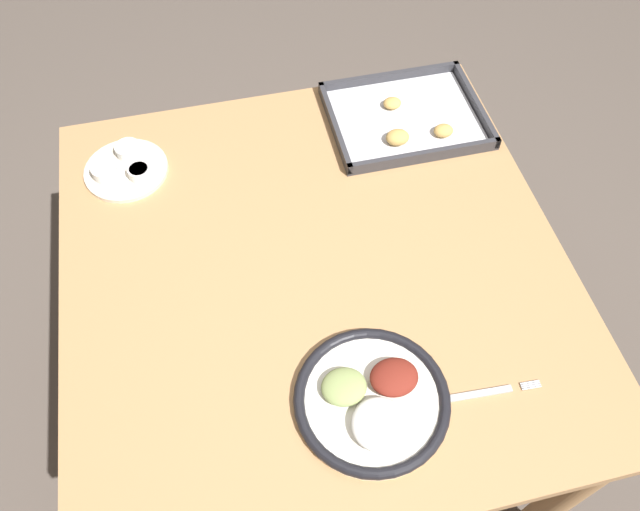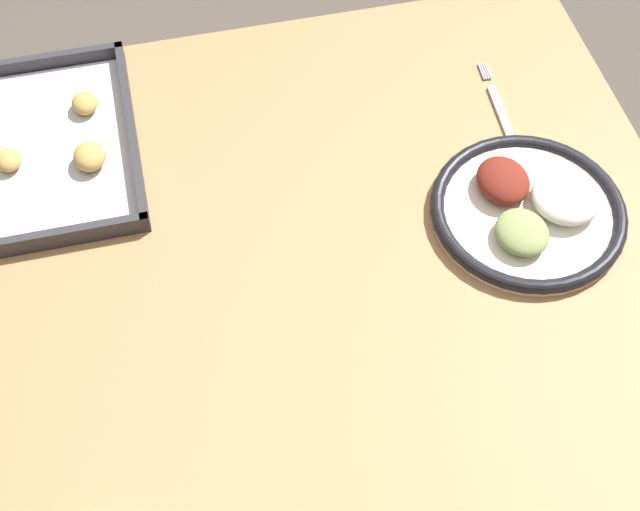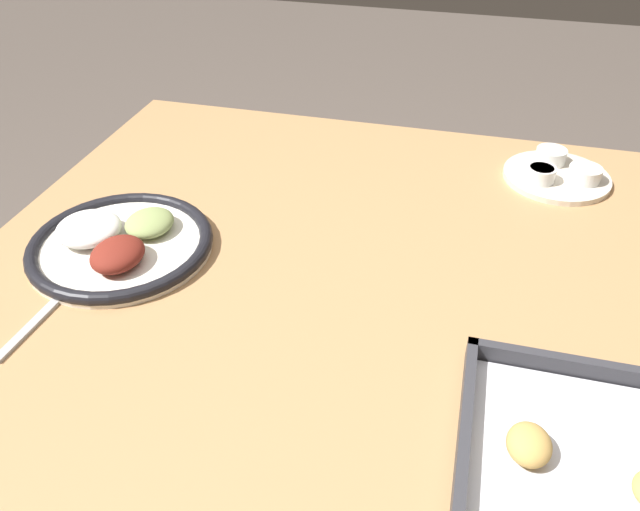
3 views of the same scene
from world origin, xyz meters
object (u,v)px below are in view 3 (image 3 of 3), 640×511
object	(u,v)px
fork	(31,326)
saucer_plate	(558,173)
baking_tray	(600,505)
dinner_plate	(119,243)

from	to	relation	value
fork	saucer_plate	distance (m)	0.87
fork	baking_tray	size ratio (longest dim) A/B	0.60
dinner_plate	baking_tray	distance (m)	0.70
fork	dinner_plate	bearing A→B (deg)	174.61
fork	baking_tray	world-z (taller)	baking_tray
fork	baking_tray	xyz separation A→B (m)	(0.09, 0.67, 0.01)
dinner_plate	fork	size ratio (longest dim) A/B	1.27
dinner_plate	saucer_plate	size ratio (longest dim) A/B	1.49
dinner_plate	fork	bearing A→B (deg)	-8.62
baking_tray	dinner_plate	bearing A→B (deg)	-112.32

